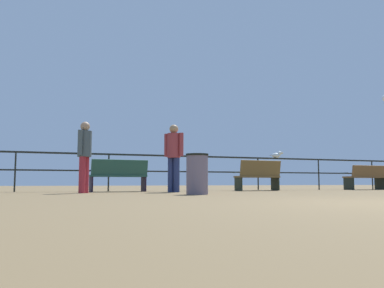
% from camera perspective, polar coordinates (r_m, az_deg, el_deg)
% --- Properties ---
extents(pier_railing, '(19.66, 0.05, 1.08)m').
position_cam_1_polar(pier_railing, '(12.36, -0.48, -2.92)').
color(pier_railing, black).
rests_on(pier_railing, ground_plane).
extents(bench_near_left, '(1.55, 0.66, 0.86)m').
position_cam_1_polar(bench_near_left, '(11.06, -10.37, -4.21)').
color(bench_near_left, '#255041').
rests_on(bench_near_left, ground_plane).
extents(bench_near_right, '(1.44, 0.68, 0.93)m').
position_cam_1_polar(bench_near_right, '(12.62, 9.46, -4.30)').
color(bench_near_right, brown).
rests_on(bench_near_right, ground_plane).
extents(bench_far_right, '(1.53, 0.71, 0.84)m').
position_cam_1_polar(bench_far_right, '(15.28, 23.56, -4.23)').
color(bench_far_right, brown).
rests_on(bench_far_right, ground_plane).
extents(person_by_bench, '(0.41, 0.46, 1.76)m').
position_cam_1_polar(person_by_bench, '(10.40, -2.62, -1.31)').
color(person_by_bench, navy).
rests_on(person_by_bench, ground_plane).
extents(person_at_railing, '(0.36, 0.46, 1.69)m').
position_cam_1_polar(person_at_railing, '(9.80, -15.06, -1.10)').
color(person_at_railing, '#A12630').
rests_on(person_at_railing, ground_plane).
extents(seagull_on_rail, '(0.38, 0.35, 0.22)m').
position_cam_1_polar(seagull_on_rail, '(13.82, 11.96, -1.52)').
color(seagull_on_rail, silver).
rests_on(seagull_on_rail, pier_railing).
extents(trash_bin, '(0.47, 0.47, 0.85)m').
position_cam_1_polar(trash_bin, '(8.36, 0.74, -4.29)').
color(trash_bin, slate).
rests_on(trash_bin, ground_plane).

